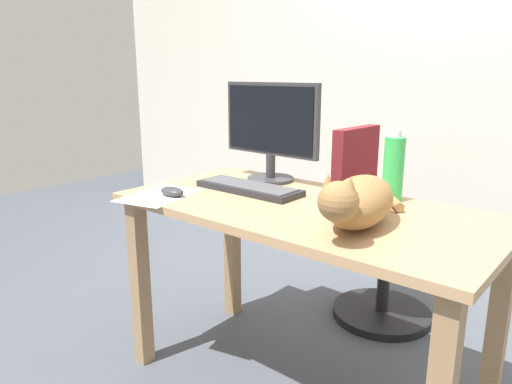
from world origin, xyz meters
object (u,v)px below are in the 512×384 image
cat (359,201)px  computer_mouse (172,192)px  monitor (271,128)px  office_chair (376,238)px  water_bottle (393,168)px  keyboard (249,188)px

cat → computer_mouse: (-0.71, -0.12, -0.06)m
computer_mouse → monitor: bearing=74.8°
office_chair → water_bottle: (0.27, -0.47, 0.45)m
monitor → computer_mouse: (-0.12, -0.44, -0.21)m
monitor → keyboard: bearing=-75.9°
office_chair → cat: bearing=-68.9°
keyboard → cat: (0.54, -0.12, 0.07)m
water_bottle → office_chair: bearing=119.5°
office_chair → water_bottle: bearing=-60.5°
office_chair → keyboard: 0.81m
office_chair → computer_mouse: 1.08m
monitor → cat: 0.69m
monitor → water_bottle: size_ratio=1.87×
monitor → cat: bearing=-28.7°
computer_mouse → water_bottle: bearing=35.3°
office_chair → keyboard: office_chair is taller
cat → office_chair: bearing=111.1°
water_bottle → monitor: bearing=-177.3°
office_chair → monitor: size_ratio=1.95×
monitor → office_chair: bearing=60.9°
cat → water_bottle: (-0.05, 0.35, 0.04)m
keyboard → water_bottle: size_ratio=1.72×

